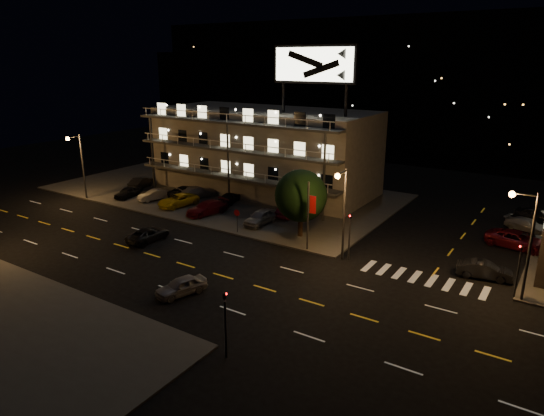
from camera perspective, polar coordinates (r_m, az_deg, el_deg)
The scene contains 29 objects.
ground at distance 40.35m, azimuth -8.02°, elevation -7.29°, with size 140.00×140.00×0.00m, color black.
curb_nw at distance 63.29m, azimuth -5.86°, elevation 1.94°, with size 44.00×24.00×0.15m, color #3E3E3B.
motel at distance 62.84m, azimuth -0.87°, elevation 6.84°, with size 28.00×13.80×18.10m.
hill_backdrop at distance 101.08m, azimuth 15.84°, elevation 13.66°, with size 120.00×25.00×24.00m.
streetlight_nw at distance 62.73m, azimuth -21.70°, elevation 5.25°, with size 0.44×1.92×8.00m.
streetlight_nc at distance 40.55m, azimuth 8.32°, elevation 0.31°, with size 0.44×1.92×8.00m.
streetlight_ne at distance 37.70m, azimuth 27.71°, elevation -2.84°, with size 1.92×0.44×8.00m.
signal_nw at distance 41.59m, azimuth 9.13°, elevation -2.76°, with size 0.20×0.27×4.60m.
signal_sw at distance 28.21m, azimuth -5.52°, elevation -12.71°, with size 0.20×0.27×4.60m.
signal_ne at distance 38.70m, azimuth 27.05°, elevation -6.06°, with size 0.27×0.20×4.60m.
banner_north at distance 42.85m, azimuth 4.35°, elevation -0.78°, with size 0.83×0.16×6.40m.
stop_sign at distance 47.70m, azimuth -4.14°, elevation -1.06°, with size 0.91×0.11×2.61m.
tree at distance 45.98m, azimuth 3.37°, elevation 1.28°, with size 5.19×5.00×6.53m.
lot_car_0 at distance 62.55m, azimuth -16.68°, elevation 1.77°, with size 1.48×3.67×1.25m, color black.
lot_car_1 at distance 60.46m, azimuth -13.73°, elevation 1.50°, with size 1.35×3.87×1.27m, color gray.
lot_car_2 at distance 57.38m, azimuth -10.98°, elevation 0.90°, with size 2.27×4.93×1.37m, color gold.
lot_car_3 at distance 53.83m, azimuth -7.64°, elevation 0.02°, with size 2.02×4.97×1.44m, color #5D0D17.
lot_car_4 at distance 50.18m, azimuth -1.39°, elevation -1.07°, with size 1.76×4.38×1.49m, color gray.
lot_car_5 at distance 66.59m, azimuth -15.14°, elevation 2.90°, with size 1.55×4.43×1.46m, color black.
lot_car_6 at distance 61.14m, azimuth -9.99°, elevation 1.95°, with size 2.24×4.87×1.35m, color black.
lot_car_7 at distance 60.58m, azimuth -8.75°, elevation 1.89°, with size 1.95×4.81×1.39m, color gray.
lot_car_8 at distance 57.81m, azimuth -5.02°, elevation 1.24°, with size 1.55×3.85×1.31m, color black.
lot_car_9 at distance 52.65m, azimuth 1.84°, elevation -0.29°, with size 1.39×3.99×1.31m, color #5D0D17.
side_car_0 at distance 41.86m, azimuth 23.71°, elevation -6.70°, with size 1.45×4.15×1.37m, color black.
side_car_1 at distance 49.60m, azimuth 26.91°, elevation -3.39°, with size 2.53×5.49×1.52m, color #5D0D17.
side_car_2 at distance 55.04m, azimuth 27.83°, elevation -1.76°, with size 1.74×4.28×1.24m, color gray.
side_car_3 at distance 58.47m, azimuth 28.78°, elevation -0.73°, with size 1.79×4.45×1.52m, color black.
road_car_east at distance 36.52m, azimuth -10.64°, elevation -9.01°, with size 1.55×3.85×1.31m, color gray.
road_car_west at distance 47.54m, azimuth -14.36°, elevation -3.03°, with size 2.04×4.43×1.23m, color black.
Camera 1 is at (24.45, -27.49, 16.57)m, focal length 32.00 mm.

